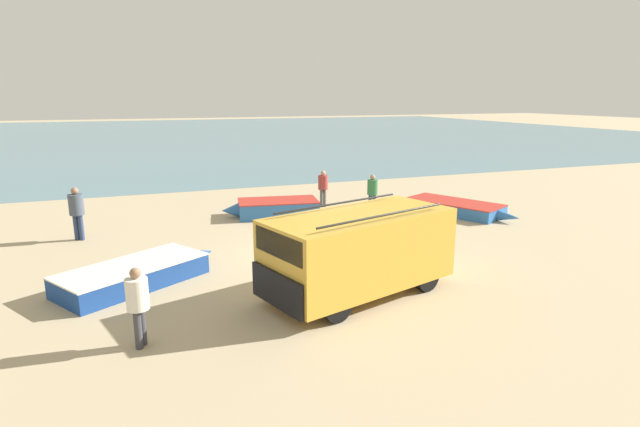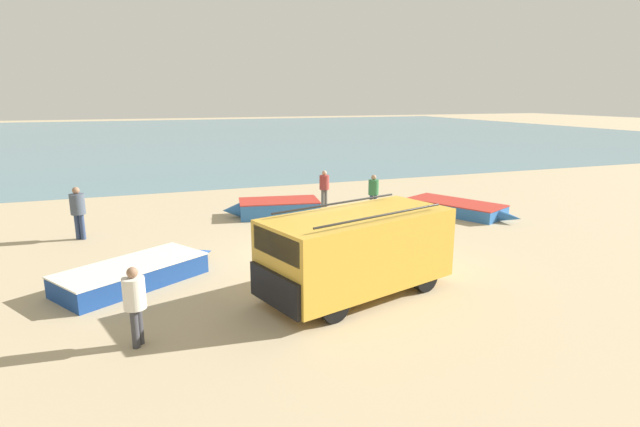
# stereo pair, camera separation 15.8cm
# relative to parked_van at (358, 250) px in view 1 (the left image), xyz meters

# --- Properties ---
(ground_plane) EXTENTS (200.00, 200.00, 0.00)m
(ground_plane) POSITION_rel_parked_van_xyz_m (0.38, 3.25, -1.13)
(ground_plane) COLOR tan
(sea_water) EXTENTS (120.00, 80.00, 0.01)m
(sea_water) POSITION_rel_parked_van_xyz_m (0.38, 55.25, -1.12)
(sea_water) COLOR slate
(sea_water) RESTS_ON ground_plane
(parked_van) EXTENTS (5.15, 3.35, 2.16)m
(parked_van) POSITION_rel_parked_van_xyz_m (0.00, 0.00, 0.00)
(parked_van) COLOR gold
(parked_van) RESTS_ON ground_plane
(fishing_rowboat_0) EXTENTS (4.35, 3.33, 0.55)m
(fishing_rowboat_0) POSITION_rel_parked_van_xyz_m (-5.09, 2.62, -0.85)
(fishing_rowboat_0) COLOR navy
(fishing_rowboat_0) RESTS_ON ground_plane
(fishing_rowboat_1) EXTENTS (3.24, 4.67, 0.50)m
(fishing_rowboat_1) POSITION_rel_parked_van_xyz_m (7.43, 6.37, -0.88)
(fishing_rowboat_1) COLOR #2D66AD
(fishing_rowboat_1) RESTS_ON ground_plane
(fishing_rowboat_2) EXTENTS (3.98, 2.16, 0.65)m
(fishing_rowboat_2) POSITION_rel_parked_van_xyz_m (0.28, 8.61, -0.80)
(fishing_rowboat_2) COLOR #2D66AD
(fishing_rowboat_2) RESTS_ON ground_plane
(fisherman_0) EXTENTS (0.42, 0.42, 1.61)m
(fisherman_0) POSITION_rel_parked_van_xyz_m (2.72, 9.52, -0.17)
(fisherman_0) COLOR #5B564C
(fisherman_0) RESTS_ON ground_plane
(fisherman_1) EXTENTS (0.47, 0.47, 1.81)m
(fisherman_1) POSITION_rel_parked_van_xyz_m (-6.85, 7.60, -0.05)
(fisherman_1) COLOR navy
(fisherman_1) RESTS_ON ground_plane
(fisherman_2) EXTENTS (0.42, 0.42, 1.61)m
(fisherman_2) POSITION_rel_parked_van_xyz_m (4.21, 7.72, -0.17)
(fisherman_2) COLOR navy
(fisherman_2) RESTS_ON ground_plane
(fisherman_3) EXTENTS (0.42, 0.42, 1.62)m
(fisherman_3) POSITION_rel_parked_van_xyz_m (-5.08, -0.96, -0.16)
(fisherman_3) COLOR #38383D
(fisherman_3) RESTS_ON ground_plane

